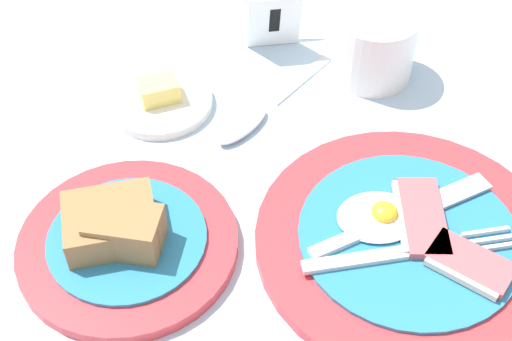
# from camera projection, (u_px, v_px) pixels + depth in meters

# --- Properties ---
(ground_plane) EXTENTS (3.00, 3.00, 0.00)m
(ground_plane) POSITION_uv_depth(u_px,v_px,m) (330.00, 263.00, 0.61)
(ground_plane) COLOR #A3BCD1
(breakfast_plate) EXTENTS (0.27, 0.27, 0.03)m
(breakfast_plate) POSITION_uv_depth(u_px,v_px,m) (408.00, 239.00, 0.62)
(breakfast_plate) COLOR red
(breakfast_plate) RESTS_ON ground_plane
(bread_plate) EXTENTS (0.19, 0.19, 0.05)m
(bread_plate) POSITION_uv_depth(u_px,v_px,m) (124.00, 238.00, 0.61)
(bread_plate) COLOR red
(bread_plate) RESTS_ON ground_plane
(sugar_cup) EXTENTS (0.09, 0.09, 0.07)m
(sugar_cup) POSITION_uv_depth(u_px,v_px,m) (374.00, 44.00, 0.76)
(sugar_cup) COLOR white
(sugar_cup) RESTS_ON ground_plane
(butter_dish) EXTENTS (0.11, 0.11, 0.03)m
(butter_dish) POSITION_uv_depth(u_px,v_px,m) (160.00, 100.00, 0.75)
(butter_dish) COLOR silver
(butter_dish) RESTS_ON ground_plane
(number_card) EXTENTS (0.06, 0.05, 0.07)m
(number_card) POSITION_uv_depth(u_px,v_px,m) (269.00, 16.00, 0.80)
(number_card) COLOR white
(number_card) RESTS_ON ground_plane
(teaspoon_by_saucer) EXTENTS (0.15, 0.15, 0.01)m
(teaspoon_by_saucer) POSITION_uv_depth(u_px,v_px,m) (259.00, 112.00, 0.74)
(teaspoon_by_saucer) COLOR silver
(teaspoon_by_saucer) RESTS_ON ground_plane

